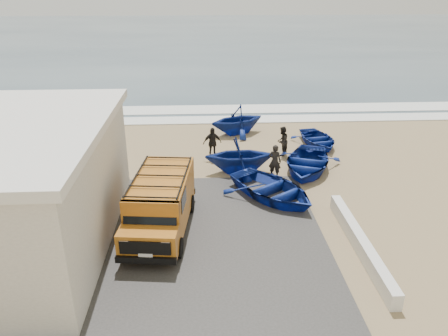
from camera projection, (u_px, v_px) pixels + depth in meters
name	position (u px, v px, depth m)	size (l,w,h in m)	color
ground	(210.00, 211.00, 17.30)	(160.00, 160.00, 0.00)	#9A8159
slab	(155.00, 239.00, 15.36)	(12.00, 10.00, 0.05)	#3D3B38
ocean	(202.00, 37.00, 68.57)	(180.00, 88.00, 0.01)	#385166
surf_line	(206.00, 120.00, 28.27)	(180.00, 1.60, 0.06)	white
surf_wash	(205.00, 110.00, 30.57)	(180.00, 2.20, 0.04)	white
parapet	(360.00, 243.00, 14.68)	(0.35, 6.00, 0.55)	silver
van	(161.00, 202.00, 15.58)	(2.42, 5.05, 2.09)	#B86A1B
boat_near_left	(272.00, 189.00, 18.10)	(3.02, 4.23, 0.88)	navy
boat_near_right	(307.00, 162.00, 20.72)	(3.01, 4.22, 0.87)	navy
boat_mid_left	(240.00, 155.00, 20.46)	(2.79, 3.23, 1.70)	navy
boat_mid_right	(318.00, 139.00, 23.98)	(2.35, 3.29, 0.68)	navy
boat_far_left	(237.00, 119.00, 25.57)	(2.83, 3.28, 1.73)	navy
fisherman_front	(275.00, 161.00, 19.89)	(0.58, 0.38, 1.60)	black
fisherman_middle	(282.00, 141.00, 22.45)	(0.75, 0.58, 1.54)	black
fisherman_back	(212.00, 143.00, 22.08)	(0.95, 0.40, 1.62)	black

